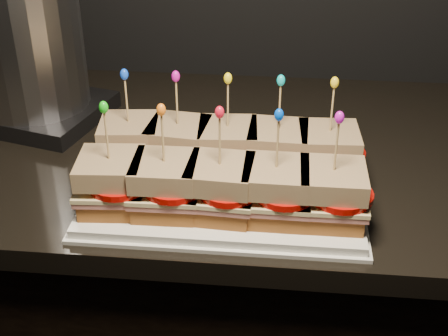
# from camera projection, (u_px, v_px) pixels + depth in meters

# --- Properties ---
(granite_slab) EXTENTS (2.23, 0.64, 0.04)m
(granite_slab) POSITION_uv_depth(u_px,v_px,m) (240.00, 154.00, 1.07)
(granite_slab) COLOR black
(granite_slab) RESTS_ON cabinet
(platter) EXTENTS (0.39, 0.24, 0.02)m
(platter) POSITION_uv_depth(u_px,v_px,m) (224.00, 195.00, 0.91)
(platter) COLOR white
(platter) RESTS_ON granite_slab
(platter_rim) EXTENTS (0.40, 0.25, 0.01)m
(platter_rim) POSITION_uv_depth(u_px,v_px,m) (224.00, 199.00, 0.91)
(platter_rim) COLOR white
(platter_rim) RESTS_ON granite_slab
(sandwich_0_bread_bot) EXTENTS (0.09, 0.09, 0.02)m
(sandwich_0_bread_bot) POSITION_uv_depth(u_px,v_px,m) (132.00, 159.00, 0.96)
(sandwich_0_bread_bot) COLOR #5C3511
(sandwich_0_bread_bot) RESTS_ON platter
(sandwich_0_ham) EXTENTS (0.10, 0.10, 0.01)m
(sandwich_0_ham) POSITION_uv_depth(u_px,v_px,m) (131.00, 150.00, 0.95)
(sandwich_0_ham) COLOR #BE645D
(sandwich_0_ham) RESTS_ON sandwich_0_bread_bot
(sandwich_0_cheese) EXTENTS (0.10, 0.10, 0.01)m
(sandwich_0_cheese) POSITION_uv_depth(u_px,v_px,m) (131.00, 146.00, 0.94)
(sandwich_0_cheese) COLOR beige
(sandwich_0_cheese) RESTS_ON sandwich_0_ham
(sandwich_0_tomato) EXTENTS (0.08, 0.08, 0.01)m
(sandwich_0_tomato) POSITION_uv_depth(u_px,v_px,m) (137.00, 144.00, 0.93)
(sandwich_0_tomato) COLOR #C30C06
(sandwich_0_tomato) RESTS_ON sandwich_0_cheese
(sandwich_0_bread_top) EXTENTS (0.09, 0.09, 0.03)m
(sandwich_0_bread_top) POSITION_uv_depth(u_px,v_px,m) (129.00, 130.00, 0.93)
(sandwich_0_bread_top) COLOR #5A320E
(sandwich_0_bread_top) RESTS_ON sandwich_0_tomato
(sandwich_0_pick) EXTENTS (0.00, 0.00, 0.09)m
(sandwich_0_pick) POSITION_uv_depth(u_px,v_px,m) (127.00, 103.00, 0.91)
(sandwich_0_pick) COLOR tan
(sandwich_0_pick) RESTS_ON sandwich_0_bread_top
(sandwich_0_frill) EXTENTS (0.01, 0.01, 0.02)m
(sandwich_0_frill) POSITION_uv_depth(u_px,v_px,m) (124.00, 74.00, 0.88)
(sandwich_0_frill) COLOR blue
(sandwich_0_frill) RESTS_ON sandwich_0_pick
(sandwich_1_bread_bot) EXTENTS (0.09, 0.09, 0.02)m
(sandwich_1_bread_bot) POSITION_uv_depth(u_px,v_px,m) (179.00, 161.00, 0.95)
(sandwich_1_bread_bot) COLOR #5C3511
(sandwich_1_bread_bot) RESTS_ON platter
(sandwich_1_ham) EXTENTS (0.10, 0.10, 0.01)m
(sandwich_1_ham) POSITION_uv_depth(u_px,v_px,m) (179.00, 152.00, 0.94)
(sandwich_1_ham) COLOR #BE645D
(sandwich_1_ham) RESTS_ON sandwich_1_bread_bot
(sandwich_1_cheese) EXTENTS (0.10, 0.10, 0.01)m
(sandwich_1_cheese) POSITION_uv_depth(u_px,v_px,m) (179.00, 148.00, 0.94)
(sandwich_1_cheese) COLOR beige
(sandwich_1_cheese) RESTS_ON sandwich_1_ham
(sandwich_1_tomato) EXTENTS (0.08, 0.08, 0.01)m
(sandwich_1_tomato) POSITION_uv_depth(u_px,v_px,m) (186.00, 146.00, 0.93)
(sandwich_1_tomato) COLOR #C30C06
(sandwich_1_tomato) RESTS_ON sandwich_1_cheese
(sandwich_1_bread_top) EXTENTS (0.09, 0.09, 0.03)m
(sandwich_1_bread_top) POSITION_uv_depth(u_px,v_px,m) (178.00, 133.00, 0.92)
(sandwich_1_bread_top) COLOR #5A320E
(sandwich_1_bread_top) RESTS_ON sandwich_1_tomato
(sandwich_1_pick) EXTENTS (0.00, 0.00, 0.09)m
(sandwich_1_pick) POSITION_uv_depth(u_px,v_px,m) (177.00, 105.00, 0.90)
(sandwich_1_pick) COLOR tan
(sandwich_1_pick) RESTS_ON sandwich_1_bread_top
(sandwich_1_frill) EXTENTS (0.01, 0.01, 0.02)m
(sandwich_1_frill) POSITION_uv_depth(u_px,v_px,m) (176.00, 76.00, 0.88)
(sandwich_1_frill) COLOR #D00FA4
(sandwich_1_frill) RESTS_ON sandwich_1_pick
(sandwich_2_bread_bot) EXTENTS (0.09, 0.09, 0.02)m
(sandwich_2_bread_bot) POSITION_uv_depth(u_px,v_px,m) (228.00, 164.00, 0.94)
(sandwich_2_bread_bot) COLOR #5C3511
(sandwich_2_bread_bot) RESTS_ON platter
(sandwich_2_ham) EXTENTS (0.10, 0.10, 0.01)m
(sandwich_2_ham) POSITION_uv_depth(u_px,v_px,m) (228.00, 155.00, 0.93)
(sandwich_2_ham) COLOR #BE645D
(sandwich_2_ham) RESTS_ON sandwich_2_bread_bot
(sandwich_2_cheese) EXTENTS (0.10, 0.10, 0.01)m
(sandwich_2_cheese) POSITION_uv_depth(u_px,v_px,m) (228.00, 151.00, 0.93)
(sandwich_2_cheese) COLOR beige
(sandwich_2_cheese) RESTS_ON sandwich_2_ham
(sandwich_2_tomato) EXTENTS (0.08, 0.08, 0.01)m
(sandwich_2_tomato) POSITION_uv_depth(u_px,v_px,m) (235.00, 149.00, 0.92)
(sandwich_2_tomato) COLOR #C30C06
(sandwich_2_tomato) RESTS_ON sandwich_2_cheese
(sandwich_2_bread_top) EXTENTS (0.09, 0.09, 0.03)m
(sandwich_2_bread_top) POSITION_uv_depth(u_px,v_px,m) (228.00, 135.00, 0.92)
(sandwich_2_bread_top) COLOR #5A320E
(sandwich_2_bread_top) RESTS_ON sandwich_2_tomato
(sandwich_2_pick) EXTENTS (0.00, 0.00, 0.09)m
(sandwich_2_pick) POSITION_uv_depth(u_px,v_px,m) (228.00, 108.00, 0.89)
(sandwich_2_pick) COLOR tan
(sandwich_2_pick) RESTS_ON sandwich_2_bread_top
(sandwich_2_frill) EXTENTS (0.01, 0.01, 0.02)m
(sandwich_2_frill) POSITION_uv_depth(u_px,v_px,m) (228.00, 78.00, 0.87)
(sandwich_2_frill) COLOR yellow
(sandwich_2_frill) RESTS_ON sandwich_2_pick
(sandwich_3_bread_bot) EXTENTS (0.09, 0.09, 0.02)m
(sandwich_3_bread_bot) POSITION_uv_depth(u_px,v_px,m) (277.00, 166.00, 0.94)
(sandwich_3_bread_bot) COLOR #5C3511
(sandwich_3_bread_bot) RESTS_ON platter
(sandwich_3_ham) EXTENTS (0.10, 0.09, 0.01)m
(sandwich_3_ham) POSITION_uv_depth(u_px,v_px,m) (277.00, 157.00, 0.93)
(sandwich_3_ham) COLOR #BE645D
(sandwich_3_ham) RESTS_ON sandwich_3_bread_bot
(sandwich_3_cheese) EXTENTS (0.10, 0.09, 0.01)m
(sandwich_3_cheese) POSITION_uv_depth(u_px,v_px,m) (277.00, 153.00, 0.92)
(sandwich_3_cheese) COLOR beige
(sandwich_3_cheese) RESTS_ON sandwich_3_ham
(sandwich_3_tomato) EXTENTS (0.08, 0.08, 0.01)m
(sandwich_3_tomato) POSITION_uv_depth(u_px,v_px,m) (286.00, 151.00, 0.91)
(sandwich_3_tomato) COLOR #C30C06
(sandwich_3_tomato) RESTS_ON sandwich_3_cheese
(sandwich_3_bread_top) EXTENTS (0.09, 0.09, 0.03)m
(sandwich_3_bread_top) POSITION_uv_depth(u_px,v_px,m) (278.00, 137.00, 0.91)
(sandwich_3_bread_top) COLOR #5A320E
(sandwich_3_bread_top) RESTS_ON sandwich_3_tomato
(sandwich_3_pick) EXTENTS (0.00, 0.00, 0.09)m
(sandwich_3_pick) POSITION_uv_depth(u_px,v_px,m) (279.00, 110.00, 0.89)
(sandwich_3_pick) COLOR tan
(sandwich_3_pick) RESTS_ON sandwich_3_bread_top
(sandwich_3_frill) EXTENTS (0.01, 0.01, 0.02)m
(sandwich_3_frill) POSITION_uv_depth(u_px,v_px,m) (281.00, 80.00, 0.87)
(sandwich_3_frill) COLOR #09B2B6
(sandwich_3_frill) RESTS_ON sandwich_3_pick
(sandwich_4_bread_bot) EXTENTS (0.09, 0.09, 0.02)m
(sandwich_4_bread_bot) POSITION_uv_depth(u_px,v_px,m) (326.00, 169.00, 0.93)
(sandwich_4_bread_bot) COLOR #5C3511
(sandwich_4_bread_bot) RESTS_ON platter
(sandwich_4_ham) EXTENTS (0.10, 0.09, 0.01)m
(sandwich_4_ham) POSITION_uv_depth(u_px,v_px,m) (327.00, 160.00, 0.92)
(sandwich_4_ham) COLOR #BE645D
(sandwich_4_ham) RESTS_ON sandwich_4_bread_bot
(sandwich_4_cheese) EXTENTS (0.10, 0.10, 0.01)m
(sandwich_4_cheese) POSITION_uv_depth(u_px,v_px,m) (328.00, 156.00, 0.92)
(sandwich_4_cheese) COLOR beige
(sandwich_4_cheese) RESTS_ON sandwich_4_ham
(sandwich_4_tomato) EXTENTS (0.08, 0.08, 0.01)m
(sandwich_4_tomato) POSITION_uv_depth(u_px,v_px,m) (336.00, 154.00, 0.91)
(sandwich_4_tomato) COLOR #C30C06
(sandwich_4_tomato) RESTS_ON sandwich_4_cheese
(sandwich_4_bread_top) EXTENTS (0.09, 0.09, 0.03)m
(sandwich_4_bread_top) POSITION_uv_depth(u_px,v_px,m) (329.00, 140.00, 0.90)
(sandwich_4_bread_top) COLOR #5A320E
(sandwich_4_bread_top) RESTS_ON sandwich_4_tomato
(sandwich_4_pick) EXTENTS (0.00, 0.00, 0.09)m
(sandwich_4_pick) POSITION_uv_depth(u_px,v_px,m) (332.00, 112.00, 0.88)
(sandwich_4_pick) COLOR tan
(sandwich_4_pick) RESTS_ON sandwich_4_bread_top
(sandwich_4_frill) EXTENTS (0.01, 0.01, 0.02)m
(sandwich_4_frill) POSITION_uv_depth(u_px,v_px,m) (335.00, 82.00, 0.86)
(sandwich_4_frill) COLOR yellow
(sandwich_4_frill) RESTS_ON sandwich_4_pick
(sandwich_5_bread_bot) EXTENTS (0.09, 0.09, 0.02)m
(sandwich_5_bread_bot) POSITION_uv_depth(u_px,v_px,m) (113.00, 199.00, 0.86)
(sandwich_5_bread_bot) COLOR #5C3511
(sandwich_5_bread_bot) RESTS_ON platter
(sandwich_5_ham) EXTENTS (0.10, 0.10, 0.01)m
(sandwich_5_ham) POSITION_uv_depth(u_px,v_px,m) (112.00, 189.00, 0.85)
(sandwich_5_ham) COLOR #BE645D
(sandwich_5_ham) RESTS_ON sandwich_5_bread_bot
(sandwich_5_cheese) EXTENTS (0.10, 0.10, 0.01)m
(sandwich_5_cheese) POSITION_uv_depth(u_px,v_px,m) (112.00, 185.00, 0.85)
(sandwich_5_cheese) COLOR beige
(sandwich_5_cheese) RESTS_ON sandwich_5_ham
(sandwich_5_tomato) EXTENTS (0.08, 0.08, 0.01)m
(sandwich_5_tomato) POSITION_uv_depth(u_px,v_px,m) (119.00, 183.00, 0.84)
(sandwich_5_tomato) COLOR #C30C06
(sandwich_5_tomato) RESTS_ON sandwich_5_cheese
(sandwich_5_bread_top) EXTENTS (0.09, 0.09, 0.03)m
(sandwich_5_bread_top) POSITION_uv_depth(u_px,v_px,m) (110.00, 168.00, 0.84)
(sandwich_5_bread_top) COLOR #5A320E
(sandwich_5_bread_top) RESTS_ON sandwich_5_tomato
(sandwich_5_pick) EXTENTS (0.00, 0.00, 0.09)m
(sandwich_5_pick) POSITION_uv_depth(u_px,v_px,m) (107.00, 139.00, 0.81)
(sandwich_5_pick) COLOR tan
(sandwich_5_pick) RESTS_ON sandwich_5_bread_top
(sandwich_5_frill) EXTENTS (0.01, 0.01, 0.02)m
(sandwich_5_frill) POSITION_uv_depth(u_px,v_px,m) (104.00, 107.00, 0.79)
(sandwich_5_frill) COLOR #17B515
(sandwich_5_frill) RESTS_ON sandwich_5_pick
(sandwich_6_bread_bot) EXTENTS (0.09, 0.09, 0.02)m
(sandwich_6_bread_bot) POSITION_uv_depth(u_px,v_px,m) (166.00, 202.00, 0.85)
(sandwich_6_bread_bot) COLOR #5C3511
(sandwich_6_bread_bot) RESTS_ON platter
(sandwich_6_ham) EXTENTS (0.09, 0.09, 0.01)m
(sandwich_6_ham) POSITION_uv_depth(u_px,v_px,m) (166.00, 192.00, 0.85)
(sandwich_6_ham) COLOR #BE645D
(sandwich_6_ham) RESTS_ON sandwich_6_bread_bot
(sandwich_6_cheese) EXTENTS (0.10, 0.09, 0.01)m
(sandwich_6_cheese) POSITION_uv_depth(u_px,v_px,m) (166.00, 188.00, 0.84)
(sandwich_6_cheese) COLOR beige
(sandwich_6_cheese) RESTS_ON sandwich_6_ham
(sandwich_6_tomato) EXTENTS (0.08, 0.08, 0.01)m
(sandwich_6_tomato) POSITION_uv_depth(u_px,v_px,m) (173.00, 186.00, 0.83)
(sandwich_6_tomato) COLOR #C30C06
(sandwich_6_tomato) RESTS_ON sandwich_6_cheese
(sandwich_6_bread_top) EXTENTS (0.09, 0.09, 0.03)m
(sandwich_6_bread_top) POSITION_uv_depth(u_px,v_px,m) (165.00, 171.00, 0.83)
(sandwich_6_bread_top) COLOR #5A320E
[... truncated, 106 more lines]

